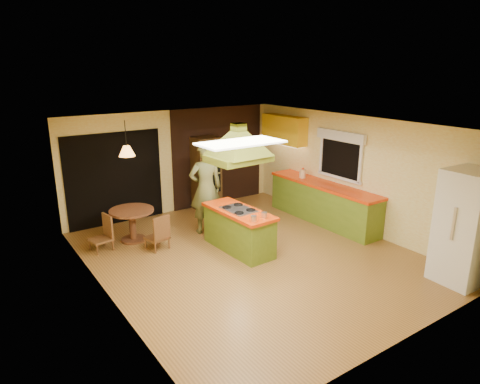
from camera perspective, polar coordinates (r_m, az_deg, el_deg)
ground at (r=8.31m, az=1.67°, el=-8.51°), size 6.50×6.50×0.00m
room_walls at (r=7.85m, az=1.75°, el=-0.23°), size 5.50×6.50×6.50m
ceiling_plane at (r=7.59m, az=1.83°, el=8.84°), size 6.50×6.50×0.00m
brick_panel at (r=11.13m, az=-2.89°, el=4.82°), size 2.64×0.03×2.50m
nook_opening at (r=10.06m, az=-16.33°, el=1.70°), size 2.20×0.03×2.10m
right_counter at (r=10.07m, az=10.99°, el=-1.40°), size 0.62×3.05×0.92m
upper_cabinets at (r=10.95m, az=5.89°, el=8.28°), size 0.34×1.40×0.70m
window_right at (r=9.79m, az=13.27°, el=5.87°), size 0.12×1.35×1.06m
fluor_panel at (r=5.99m, az=0.11°, el=6.60°), size 1.20×0.60×0.03m
kitchen_island at (r=8.41m, az=-0.18°, el=-5.03°), size 0.73×1.68×0.85m
range_hood at (r=7.92m, az=-0.19°, el=7.34°), size 1.14×0.86×0.80m
man at (r=9.15m, az=-4.59°, el=0.48°), size 0.81×0.62×1.98m
refrigerator at (r=7.96m, az=27.93°, el=-4.17°), size 0.82×0.78×1.93m
wall_oven at (r=10.70m, az=-4.56°, el=2.47°), size 0.62×0.61×1.83m
dining_table at (r=9.09m, az=-14.19°, el=-3.52°), size 0.90×0.90×0.68m
chair_left at (r=8.85m, az=-18.15°, el=-5.27°), size 0.45×0.45×0.71m
chair_near at (r=8.64m, az=-11.05°, el=-5.19°), size 0.47×0.47×0.72m
pendant_lamp at (r=8.71m, az=-14.86°, el=5.31°), size 0.37×0.37×0.21m
canister_large at (r=10.33m, az=8.38°, el=2.44°), size 0.17×0.17×0.21m
canister_medium at (r=10.36m, az=8.26°, el=2.40°), size 0.17×0.17×0.18m
canister_small at (r=10.36m, az=8.27°, el=2.30°), size 0.13×0.13×0.14m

